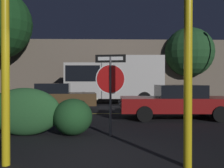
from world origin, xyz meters
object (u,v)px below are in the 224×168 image
(passing_car_2, at_px, (55,97))
(passing_car_3, at_px, (177,101))
(hedge_bush_1, at_px, (25,112))
(hedge_bush_2, at_px, (73,117))
(yellow_pole_left, at_px, (5,82))
(yellow_pole_right, at_px, (188,83))
(stop_sign, at_px, (110,79))
(tree_0, at_px, (189,52))
(delivery_truck, at_px, (113,78))

(passing_car_2, bearing_deg, passing_car_3, 58.86)
(passing_car_2, distance_m, passing_car_3, 6.12)
(hedge_bush_1, xyz_separation_m, hedge_bush_2, (1.34, 0.02, -0.15))
(yellow_pole_left, relative_size, passing_car_3, 0.65)
(hedge_bush_2, bearing_deg, yellow_pole_right, -48.55)
(yellow_pole_left, xyz_separation_m, passing_car_2, (-0.73, 8.26, -0.81))
(yellow_pole_left, height_order, yellow_pole_right, yellow_pole_left)
(hedge_bush_1, bearing_deg, stop_sign, -3.51)
(stop_sign, distance_m, yellow_pole_right, 2.86)
(stop_sign, height_order, yellow_pole_left, yellow_pole_left)
(yellow_pole_left, height_order, hedge_bush_1, yellow_pole_left)
(stop_sign, distance_m, yellow_pole_left, 3.06)
(hedge_bush_1, xyz_separation_m, tree_0, (9.02, 12.77, 3.15))
(passing_car_2, xyz_separation_m, delivery_truck, (3.08, 3.92, 1.01))
(stop_sign, height_order, hedge_bush_1, stop_sign)
(stop_sign, relative_size, hedge_bush_1, 1.13)
(yellow_pole_right, bearing_deg, delivery_truck, 94.29)
(hedge_bush_2, relative_size, passing_car_2, 0.26)
(tree_0, bearing_deg, hedge_bush_1, -125.24)
(hedge_bush_1, distance_m, delivery_truck, 10.14)
(hedge_bush_2, bearing_deg, stop_sign, -8.71)
(yellow_pole_right, xyz_separation_m, hedge_bush_1, (-3.73, 2.69, -0.84))
(yellow_pole_right, distance_m, hedge_bush_1, 4.67)
(yellow_pole_left, bearing_deg, hedge_bush_1, 100.23)
(yellow_pole_right, xyz_separation_m, passing_car_3, (1.48, 5.74, -0.82))
(tree_0, bearing_deg, passing_car_2, -143.04)
(yellow_pole_right, relative_size, hedge_bush_1, 1.50)
(tree_0, bearing_deg, passing_car_3, -111.43)
(tree_0, bearing_deg, hedge_bush_2, -121.05)
(delivery_truck, bearing_deg, passing_car_2, 143.95)
(hedge_bush_1, relative_size, passing_car_2, 0.47)
(passing_car_2, relative_size, delivery_truck, 0.66)
(yellow_pole_left, relative_size, hedge_bush_2, 2.74)
(hedge_bush_1, bearing_deg, passing_car_2, 92.77)
(stop_sign, xyz_separation_m, delivery_truck, (0.39, 9.84, 0.12))
(stop_sign, height_order, delivery_truck, delivery_truck)
(stop_sign, xyz_separation_m, passing_car_3, (2.80, 3.20, -0.90))
(yellow_pole_left, xyz_separation_m, hedge_bush_2, (0.89, 2.51, -1.00))
(hedge_bush_2, bearing_deg, passing_car_3, 38.19)
(hedge_bush_1, height_order, tree_0, tree_0)
(hedge_bush_1, bearing_deg, yellow_pole_right, -35.76)
(stop_sign, bearing_deg, passing_car_3, 58.97)
(hedge_bush_2, distance_m, passing_car_2, 5.98)
(delivery_truck, height_order, tree_0, tree_0)
(stop_sign, height_order, yellow_pole_right, yellow_pole_right)
(stop_sign, xyz_separation_m, yellow_pole_right, (1.32, -2.54, -0.08))
(passing_car_3, bearing_deg, yellow_pole_left, 141.41)
(stop_sign, xyz_separation_m, hedge_bush_2, (-1.07, 0.16, -1.07))
(yellow_pole_right, relative_size, passing_car_3, 0.64)
(passing_car_3, xyz_separation_m, tree_0, (3.81, 9.71, 3.13))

